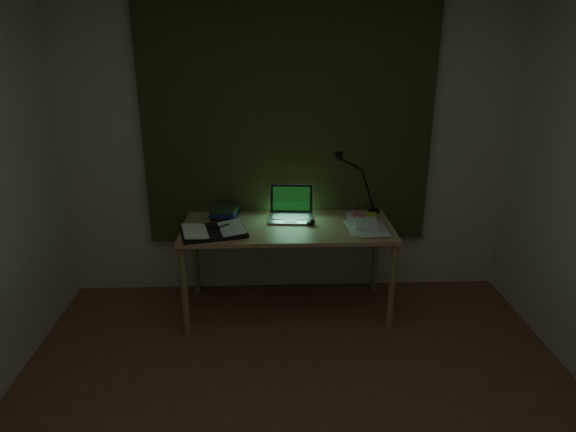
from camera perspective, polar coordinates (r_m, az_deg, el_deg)
name	(u,v)px	position (r m, az deg, el deg)	size (l,w,h in m)	color
wall_back	(288,140)	(4.01, -0.02, 8.42)	(3.50, 0.00, 2.50)	silver
curtain	(288,115)	(3.93, 0.00, 11.16)	(2.20, 0.06, 2.00)	#2D3018
desk	(287,269)	(3.90, -0.07, -5.89)	(1.54, 0.67, 0.70)	tan
laptop	(291,205)	(3.83, 0.31, 1.24)	(0.33, 0.37, 0.24)	#B4B4B9
open_textbook	(214,231)	(3.65, -8.27, -1.66)	(0.45, 0.32, 0.04)	white
book_stack	(225,211)	(3.95, -6.97, 0.50)	(0.19, 0.23, 0.09)	white
loose_papers	(359,223)	(3.81, 7.85, -0.83)	(0.37, 0.39, 0.02)	silver
mouse	(311,223)	(3.77, 2.55, -0.74)	(0.06, 0.09, 0.04)	black
sticky_yellow	(371,214)	(4.02, 9.19, 0.17)	(0.08, 0.08, 0.02)	#C8D62D
sticky_pink	(358,216)	(3.97, 7.84, 0.01)	(0.08, 0.08, 0.02)	#FF6380
desk_lamp	(376,183)	(4.02, 9.70, 3.69)	(0.32, 0.25, 0.49)	black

